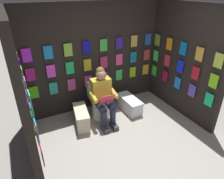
% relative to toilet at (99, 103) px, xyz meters
% --- Properties ---
extents(ground_plane, '(30.00, 30.00, 0.00)m').
position_rel_toilet_xyz_m(ground_plane, '(-0.12, 1.59, -0.33)').
color(ground_plane, '#9E998E').
extents(display_wall_back, '(3.23, 0.14, 2.36)m').
position_rel_toilet_xyz_m(display_wall_back, '(-0.12, -0.50, 0.85)').
color(display_wall_back, black).
rests_on(display_wall_back, ground).
extents(display_wall_left, '(0.14, 2.04, 2.36)m').
position_rel_toilet_xyz_m(display_wall_left, '(-1.74, 0.57, 0.85)').
color(display_wall_left, black).
rests_on(display_wall_left, ground).
extents(display_wall_right, '(0.14, 2.04, 2.36)m').
position_rel_toilet_xyz_m(display_wall_right, '(1.49, 0.57, 0.85)').
color(display_wall_right, black).
rests_on(display_wall_right, ground).
extents(toilet, '(0.41, 0.56, 0.77)m').
position_rel_toilet_xyz_m(toilet, '(0.00, 0.00, 0.00)').
color(toilet, white).
rests_on(toilet, ground).
extents(person_reading, '(0.54, 0.70, 1.19)m').
position_rel_toilet_xyz_m(person_reading, '(0.01, 0.23, 0.27)').
color(person_reading, gold).
rests_on(person_reading, ground).
extents(comic_longbox_near, '(0.37, 0.70, 0.38)m').
position_rel_toilet_xyz_m(comic_longbox_near, '(0.49, 0.17, -0.14)').
color(comic_longbox_near, beige).
rests_on(comic_longbox_near, ground).
extents(comic_longbox_far, '(0.32, 0.72, 0.32)m').
position_rel_toilet_xyz_m(comic_longbox_far, '(-0.70, 0.13, -0.16)').
color(comic_longbox_far, silver).
rests_on(comic_longbox_far, ground).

